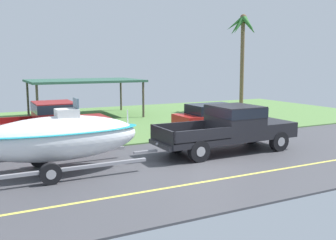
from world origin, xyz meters
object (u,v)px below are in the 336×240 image
at_px(parked_sedan_near, 215,117).
at_px(palm_tree_near_right, 243,35).
at_px(boat_on_trailer, 59,138).
at_px(carport_awning, 84,81).
at_px(pickup_truck_towing, 234,126).
at_px(parked_pickup_background, 53,121).

xyz_separation_m(parked_sedan_near, palm_tree_near_right, (6.10, 5.56, 4.81)).
xyz_separation_m(boat_on_trailer, carport_awning, (4.11, 12.34, 1.18)).
relative_size(carport_awning, palm_tree_near_right, 1.01).
bearing_deg(boat_on_trailer, parked_sedan_near, 26.44).
height_order(pickup_truck_towing, parked_sedan_near, pickup_truck_towing).
bearing_deg(pickup_truck_towing, palm_tree_near_right, 50.78).
distance_m(pickup_truck_towing, parked_sedan_near, 4.94).
bearing_deg(boat_on_trailer, parked_pickup_background, 81.68).
relative_size(parked_sedan_near, palm_tree_near_right, 0.62).
bearing_deg(boat_on_trailer, carport_awning, 71.56).
bearing_deg(carport_awning, parked_sedan_near, -58.28).
bearing_deg(parked_sedan_near, pickup_truck_towing, -115.04).
bearing_deg(pickup_truck_towing, carport_awning, 102.69).
bearing_deg(parked_sedan_near, carport_awning, 121.72).
distance_m(pickup_truck_towing, palm_tree_near_right, 13.68).
height_order(carport_awning, palm_tree_near_right, palm_tree_near_right).
bearing_deg(palm_tree_near_right, parked_pickup_background, -159.32).
xyz_separation_m(parked_pickup_background, palm_tree_near_right, (14.40, 5.44, 4.45)).
bearing_deg(parked_pickup_background, palm_tree_near_right, 20.68).
distance_m(parked_sedan_near, carport_awning, 9.40).
xyz_separation_m(pickup_truck_towing, boat_on_trailer, (-6.89, -0.00, 0.13)).
relative_size(boat_on_trailer, palm_tree_near_right, 0.91).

